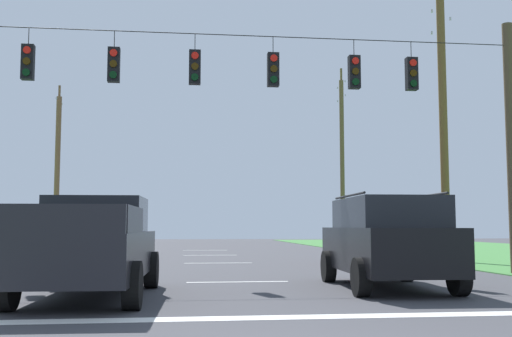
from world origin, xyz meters
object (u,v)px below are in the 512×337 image
object	(u,v)px
suv_black	(386,240)
overhead_signal_span	(229,122)
utility_pole_mid_right	(443,121)
utility_pole_far_left	(57,170)
pickup_truck	(92,247)
distant_car_oncoming	(386,242)
utility_pole_far_right	(342,158)

from	to	relation	value
suv_black	overhead_signal_span	bearing A→B (deg)	132.66
utility_pole_mid_right	utility_pole_far_left	bearing A→B (deg)	138.47
pickup_truck	distant_car_oncoming	size ratio (longest dim) A/B	1.25
pickup_truck	utility_pole_mid_right	world-z (taller)	utility_pole_mid_right
overhead_signal_span	utility_pole_far_right	size ratio (longest dim) A/B	1.45
overhead_signal_span	utility_pole_far_right	bearing A→B (deg)	67.66
overhead_signal_span	utility_pole_mid_right	bearing A→B (deg)	34.54
utility_pole_far_left	suv_black	bearing A→B (deg)	-64.64
overhead_signal_span	utility_pole_far_left	world-z (taller)	utility_pole_far_left
distant_car_oncoming	utility_pole_mid_right	size ratio (longest dim) A/B	0.40
utility_pole_far_left	utility_pole_mid_right	bearing A→B (deg)	-41.53
suv_black	utility_pole_far_left	distance (m)	28.14
distant_car_oncoming	utility_pole_far_left	xyz separation A→B (m)	(-14.64, 17.28, 3.98)
suv_black	distant_car_oncoming	bearing A→B (deg)	71.27
pickup_truck	utility_pole_far_right	xyz separation A→B (m)	(11.98, 26.33, 4.78)
suv_black	utility_pole_far_right	xyz separation A→B (m)	(5.76, 25.34, 4.69)
utility_pole_mid_right	utility_pole_far_right	size ratio (longest dim) A/B	0.96
overhead_signal_span	utility_pole_far_left	distance (m)	23.40
distant_car_oncoming	utility_pole_far_left	bearing A→B (deg)	130.26
suv_black	utility_pole_mid_right	bearing A→B (deg)	59.52
utility_pole_far_left	distant_car_oncoming	bearing A→B (deg)	-49.74
pickup_truck	suv_black	world-z (taller)	suv_black
pickup_truck	suv_black	bearing A→B (deg)	9.02
suv_black	utility_pole_mid_right	size ratio (longest dim) A/B	0.44
pickup_truck	distant_car_oncoming	world-z (taller)	pickup_truck
utility_pole_mid_right	utility_pole_far_right	bearing A→B (deg)	89.64
utility_pole_mid_right	suv_black	bearing A→B (deg)	-120.48
suv_black	utility_pole_far_left	world-z (taller)	utility_pole_far_left
utility_pole_mid_right	pickup_truck	bearing A→B (deg)	-138.26
overhead_signal_span	suv_black	xyz separation A→B (m)	(3.22, -3.50, -3.16)
utility_pole_far_right	utility_pole_far_left	size ratio (longest dim) A/B	1.17
pickup_truck	utility_pole_far_right	world-z (taller)	utility_pole_far_right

